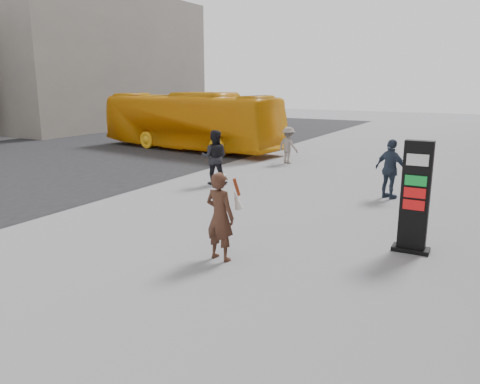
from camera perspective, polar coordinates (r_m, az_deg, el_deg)
The scene contains 9 objects.
ground at distance 9.98m, azimuth -3.97°, elevation -6.75°, with size 100.00×100.00×0.00m, color #9E9EA3.
road at distance 22.49m, azimuth -25.41°, elevation 3.24°, with size 16.00×60.00×0.01m, color black.
bg_building_far at distance 40.34m, azimuth -17.90°, elevation 14.88°, with size 10.00×18.00×10.00m, color gray.
info_pylon at distance 10.04m, azimuth 20.57°, elevation -0.63°, with size 0.74×0.38×2.30m.
woman at distance 9.06m, azimuth -2.42°, elevation -2.86°, with size 0.72×0.67×1.75m.
bus at distance 24.46m, azimuth -6.19°, elevation 8.59°, with size 2.45×10.49×2.92m, color orange.
pedestrian_a at distance 15.92m, azimuth -3.13°, elevation 4.24°, with size 0.90×0.70×1.85m, color black.
pedestrian_b at distance 20.14m, azimuth 5.91°, elevation 5.67°, with size 1.01×0.58×1.57m, color gray.
pedestrian_c at distance 14.60m, azimuth 17.89°, elevation 2.66°, with size 1.04×0.43×1.78m, color #2C394B.
Camera 1 is at (5.14, -7.85, 3.40)m, focal length 35.00 mm.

